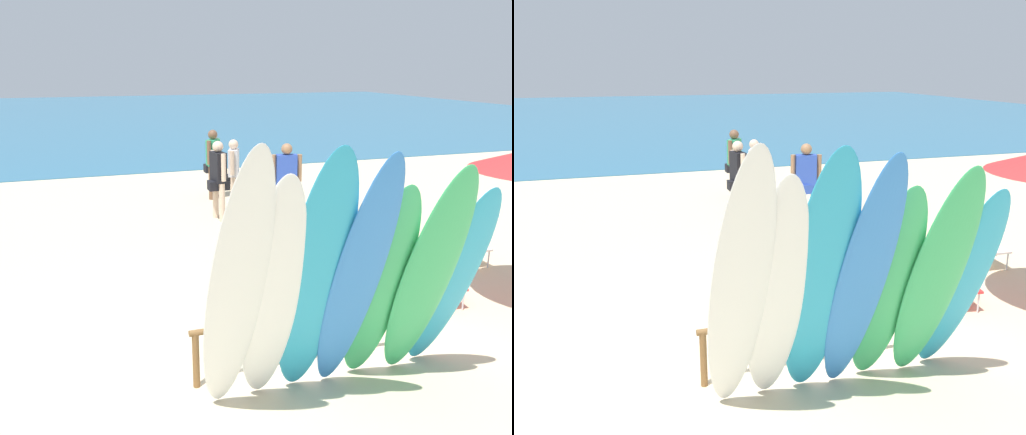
# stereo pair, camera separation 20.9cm
# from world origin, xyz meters

# --- Properties ---
(ground) EXTENTS (60.00, 60.00, 0.00)m
(ground) POSITION_xyz_m (0.00, 14.00, 0.00)
(ground) COLOR beige
(ocean_water) EXTENTS (60.00, 40.00, 0.02)m
(ocean_water) POSITION_xyz_m (0.00, 31.22, 0.01)
(ocean_water) COLOR teal
(ocean_water) RESTS_ON ground
(surfboard_rack) EXTENTS (2.69, 0.07, 0.62)m
(surfboard_rack) POSITION_xyz_m (0.00, 0.00, 0.49)
(surfboard_rack) COLOR brown
(surfboard_rack) RESTS_ON ground
(surfboard_white_0) EXTENTS (0.56, 1.14, 2.62)m
(surfboard_white_0) POSITION_xyz_m (-1.11, -0.82, 1.31)
(surfboard_white_0) COLOR white
(surfboard_white_0) RESTS_ON ground
(surfboard_white_1) EXTENTS (0.59, 1.04, 2.37)m
(surfboard_white_1) POSITION_xyz_m (-0.77, -0.73, 1.19)
(surfboard_white_1) COLOR white
(surfboard_white_1) RESTS_ON ground
(surfboard_teal_2) EXTENTS (0.66, 1.17, 2.58)m
(surfboard_teal_2) POSITION_xyz_m (-0.40, -0.78, 1.29)
(surfboard_teal_2) COLOR #289EC6
(surfboard_teal_2) RESTS_ON ground
(surfboard_blue_3) EXTENTS (0.50, 1.17, 2.52)m
(surfboard_blue_3) POSITION_xyz_m (-0.03, -0.83, 1.26)
(surfboard_blue_3) COLOR #337AD1
(surfboard_blue_3) RESTS_ON ground
(surfboard_green_4) EXTENTS (0.59, 0.90, 2.18)m
(surfboard_green_4) POSITION_xyz_m (0.33, -0.64, 1.09)
(surfboard_green_4) COLOR #38B266
(surfboard_green_4) RESTS_ON ground
(surfboard_green_5) EXTENTS (0.58, 0.98, 2.35)m
(surfboard_green_5) POSITION_xyz_m (0.77, -0.75, 1.17)
(surfboard_green_5) COLOR #38B266
(surfboard_green_5) RESTS_ON ground
(surfboard_teal_6) EXTENTS (0.60, 0.93, 2.10)m
(surfboard_teal_6) POSITION_xyz_m (1.13, -0.65, 1.05)
(surfboard_teal_6) COLOR #289EC6
(surfboard_teal_6) RESTS_ON ground
(beachgoer_midbeach) EXTENTS (0.42, 0.52, 1.62)m
(beachgoer_midbeach) POSITION_xyz_m (0.92, 7.68, 0.94)
(beachgoer_midbeach) COLOR brown
(beachgoer_midbeach) RESTS_ON ground
(beachgoer_strolling) EXTENTS (0.40, 0.54, 1.54)m
(beachgoer_strolling) POSITION_xyz_m (1.08, 6.55, 0.88)
(beachgoer_strolling) COLOR beige
(beachgoer_strolling) RESTS_ON ground
(beachgoer_near_rack) EXTENTS (0.54, 0.30, 1.50)m
(beachgoer_near_rack) POSITION_xyz_m (0.04, 2.21, 0.87)
(beachgoer_near_rack) COLOR #9E704C
(beachgoer_near_rack) RESTS_ON ground
(beachgoer_by_water) EXTENTS (0.42, 0.61, 1.62)m
(beachgoer_by_water) POSITION_xyz_m (0.54, 5.82, 0.93)
(beachgoer_by_water) COLOR beige
(beachgoer_by_water) RESTS_ON ground
(beachgoer_photographing) EXTENTS (0.59, 0.30, 1.61)m
(beachgoer_photographing) POSITION_xyz_m (1.75, 5.14, 0.93)
(beachgoer_photographing) COLOR #9E704C
(beachgoer_photographing) RESTS_ON ground
(beach_chair_red) EXTENTS (0.53, 0.73, 0.81)m
(beach_chair_red) POSITION_xyz_m (3.62, 2.13, 0.43)
(beach_chair_red) COLOR #B7B7BC
(beach_chair_red) RESTS_ON ground
(beach_chair_blue) EXTENTS (0.59, 0.72, 0.83)m
(beach_chair_blue) POSITION_xyz_m (2.24, 0.97, 0.43)
(beach_chair_blue) COLOR #B7B7BC
(beach_chair_blue) RESTS_ON ground
(beach_chair_striped) EXTENTS (0.68, 0.79, 0.82)m
(beach_chair_striped) POSITION_xyz_m (2.52, 2.47, 0.43)
(beach_chair_striped) COLOR #B7B7BC
(beach_chair_striped) RESTS_ON ground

